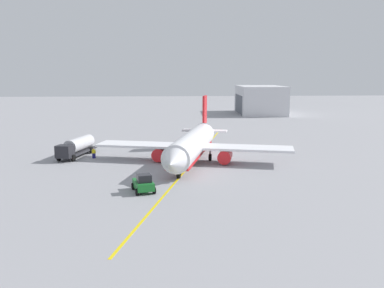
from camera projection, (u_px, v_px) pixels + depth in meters
The scene contains 8 objects.
ground_plane at pixel (192, 163), 63.66m from camera, with size 400.00×400.00×0.00m, color #939399.
airplane at pixel (193, 145), 63.65m from camera, with size 30.78×31.40×9.88m.
fuel_tanker at pixel (77, 146), 68.33m from camera, with size 11.02×5.06×3.15m.
pushback_tug at pixel (143, 184), 47.70m from camera, with size 3.99×3.08×2.20m.
refueling_worker at pixel (94, 153), 66.97m from camera, with size 0.54×0.62×1.71m.
safety_cone_nose at pixel (152, 185), 49.21m from camera, with size 0.67×0.67×0.75m, color #F2590F.
distant_hangar at pixel (260, 100), 143.27m from camera, with size 26.18×16.38×9.79m.
taxi_line_marking at pixel (192, 163), 63.66m from camera, with size 68.83×0.30×0.01m, color yellow.
Camera 1 is at (62.09, -4.33, 13.71)m, focal length 37.77 mm.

